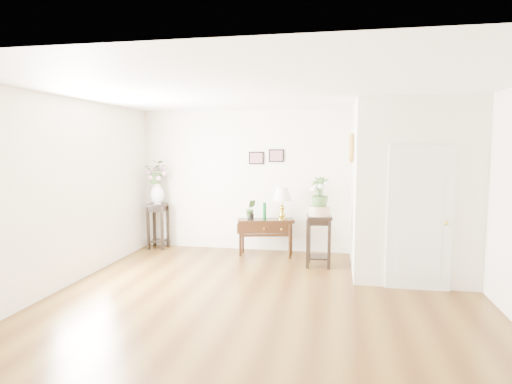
% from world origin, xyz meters
% --- Properties ---
extents(floor, '(6.00, 5.50, 0.02)m').
position_xyz_m(floor, '(0.00, 0.00, 0.00)').
color(floor, brown).
rests_on(floor, ground).
extents(ceiling, '(6.00, 5.50, 0.02)m').
position_xyz_m(ceiling, '(0.00, 0.00, 2.80)').
color(ceiling, white).
rests_on(ceiling, ground).
extents(wall_back, '(6.00, 0.02, 2.80)m').
position_xyz_m(wall_back, '(0.00, 2.75, 1.40)').
color(wall_back, silver).
rests_on(wall_back, ground).
extents(wall_front, '(6.00, 0.02, 2.80)m').
position_xyz_m(wall_front, '(0.00, -2.75, 1.40)').
color(wall_front, silver).
rests_on(wall_front, ground).
extents(wall_left, '(0.02, 5.50, 2.80)m').
position_xyz_m(wall_left, '(-3.00, 0.00, 1.40)').
color(wall_left, silver).
rests_on(wall_left, ground).
extents(wall_right, '(0.02, 5.50, 2.80)m').
position_xyz_m(wall_right, '(3.00, 0.00, 1.40)').
color(wall_right, silver).
rests_on(wall_right, ground).
extents(partition, '(1.80, 1.95, 2.80)m').
position_xyz_m(partition, '(2.10, 1.77, 1.40)').
color(partition, silver).
rests_on(partition, floor).
extents(door, '(0.90, 0.05, 2.10)m').
position_xyz_m(door, '(2.10, 0.78, 1.05)').
color(door, silver).
rests_on(door, floor).
extents(art_print_left, '(0.30, 0.02, 0.25)m').
position_xyz_m(art_print_left, '(-0.65, 2.73, 1.85)').
color(art_print_left, black).
rests_on(art_print_left, wall_back).
extents(art_print_right, '(0.30, 0.02, 0.25)m').
position_xyz_m(art_print_right, '(-0.25, 2.73, 1.90)').
color(art_print_right, black).
rests_on(art_print_right, wall_back).
extents(wall_ornament, '(0.07, 0.51, 0.51)m').
position_xyz_m(wall_ornament, '(1.16, 1.90, 2.05)').
color(wall_ornament, '#AF7B2E').
rests_on(wall_ornament, partition).
extents(console_table, '(1.12, 0.60, 0.71)m').
position_xyz_m(console_table, '(-0.38, 2.27, 0.35)').
color(console_table, black).
rests_on(console_table, floor).
extents(table_lamp, '(0.44, 0.44, 0.62)m').
position_xyz_m(table_lamp, '(-0.07, 2.27, 1.06)').
color(table_lamp, gold).
rests_on(table_lamp, console_table).
extents(green_vase, '(0.07, 0.07, 0.32)m').
position_xyz_m(green_vase, '(-0.41, 2.27, 0.88)').
color(green_vase, '#0A4E1E').
rests_on(green_vase, console_table).
extents(potted_plant, '(0.22, 0.20, 0.35)m').
position_xyz_m(potted_plant, '(-0.67, 2.27, 0.88)').
color(potted_plant, '#365929').
rests_on(potted_plant, console_table).
extents(plant_stand_a, '(0.42, 0.42, 0.92)m').
position_xyz_m(plant_stand_a, '(-2.65, 2.49, 0.46)').
color(plant_stand_a, black).
rests_on(plant_stand_a, floor).
extents(porcelain_vase, '(0.27, 0.27, 0.46)m').
position_xyz_m(porcelain_vase, '(-2.65, 2.49, 1.15)').
color(porcelain_vase, white).
rests_on(porcelain_vase, plant_stand_a).
extents(lily_arrangement, '(0.45, 0.40, 0.48)m').
position_xyz_m(lily_arrangement, '(-2.65, 2.49, 1.56)').
color(lily_arrangement, '#365929').
rests_on(lily_arrangement, porcelain_vase).
extents(plant_stand_b, '(0.46, 0.46, 0.89)m').
position_xyz_m(plant_stand_b, '(0.64, 1.75, 0.45)').
color(plant_stand_b, black).
rests_on(plant_stand_b, floor).
extents(ceramic_bowl, '(0.47, 0.47, 0.16)m').
position_xyz_m(ceramic_bowl, '(0.64, 1.75, 0.97)').
color(ceramic_bowl, '#B9B397').
rests_on(ceramic_bowl, plant_stand_b).
extents(narcissus, '(0.33, 0.33, 0.55)m').
position_xyz_m(narcissus, '(0.64, 1.75, 1.28)').
color(narcissus, '#365929').
rests_on(narcissus, ceramic_bowl).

